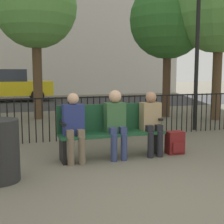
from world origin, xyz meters
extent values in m
plane|color=#605B4C|center=(0.00, 0.00, 0.00)|extent=(80.00, 80.00, 0.00)
cube|color=#194728|center=(0.00, 2.03, 0.42)|extent=(1.83, 0.45, 0.05)
cube|color=#194728|center=(0.00, 2.22, 0.69)|extent=(1.83, 0.05, 0.47)
cube|color=black|center=(-0.86, 2.03, 0.20)|extent=(0.06, 0.38, 0.40)
cube|color=black|center=(0.86, 2.03, 0.20)|extent=(0.06, 0.38, 0.40)
cube|color=black|center=(-0.86, 2.03, 0.65)|extent=(0.06, 0.38, 0.04)
cube|color=black|center=(0.86, 2.03, 0.65)|extent=(0.06, 0.38, 0.04)
cylinder|color=brown|center=(-0.76, 1.81, 0.23)|extent=(0.11, 0.11, 0.45)
cylinder|color=brown|center=(-0.58, 1.81, 0.23)|extent=(0.11, 0.11, 0.45)
cube|color=brown|center=(-0.76, 1.91, 0.50)|extent=(0.11, 0.20, 0.12)
cube|color=brown|center=(-0.58, 1.91, 0.50)|extent=(0.11, 0.20, 0.12)
cube|color=navy|center=(-0.67, 2.03, 0.70)|extent=(0.34, 0.22, 0.50)
sphere|color=tan|center=(-0.67, 2.01, 1.05)|extent=(0.19, 0.19, 0.19)
cylinder|color=navy|center=(-0.04, 1.81, 0.23)|extent=(0.11, 0.11, 0.45)
cylinder|color=navy|center=(0.14, 1.81, 0.23)|extent=(0.11, 0.11, 0.45)
cube|color=navy|center=(-0.04, 1.91, 0.50)|extent=(0.11, 0.20, 0.12)
cube|color=navy|center=(0.14, 1.91, 0.50)|extent=(0.11, 0.20, 0.12)
cube|color=#335B33|center=(0.05, 2.03, 0.70)|extent=(0.34, 0.22, 0.51)
sphere|color=tan|center=(0.05, 2.01, 1.07)|extent=(0.22, 0.22, 0.22)
cylinder|color=black|center=(0.63, 1.81, 0.23)|extent=(0.11, 0.11, 0.45)
cylinder|color=black|center=(0.81, 1.81, 0.23)|extent=(0.11, 0.11, 0.45)
cube|color=black|center=(0.63, 1.91, 0.50)|extent=(0.11, 0.20, 0.12)
cube|color=black|center=(0.81, 1.91, 0.50)|extent=(0.11, 0.20, 0.12)
cube|color=#997F59|center=(0.72, 2.03, 0.70)|extent=(0.34, 0.22, 0.49)
sphere|color=#A37556|center=(0.72, 2.01, 1.04)|extent=(0.19, 0.19, 0.19)
cube|color=maroon|center=(1.17, 1.92, 0.21)|extent=(0.31, 0.21, 0.41)
cube|color=maroon|center=(1.17, 1.80, 0.14)|extent=(0.22, 0.04, 0.18)
cylinder|color=black|center=(-1.84, 3.64, 0.47)|extent=(0.02, 0.02, 0.95)
cylinder|color=black|center=(-1.70, 3.64, 0.47)|extent=(0.02, 0.02, 0.95)
cylinder|color=black|center=(-1.56, 3.64, 0.47)|extent=(0.02, 0.02, 0.95)
cylinder|color=black|center=(-1.42, 3.64, 0.47)|extent=(0.02, 0.02, 0.95)
cylinder|color=black|center=(-1.28, 3.64, 0.47)|extent=(0.02, 0.02, 0.95)
cylinder|color=black|center=(-1.14, 3.64, 0.47)|extent=(0.02, 0.02, 0.95)
cylinder|color=black|center=(-1.00, 3.64, 0.47)|extent=(0.02, 0.02, 0.95)
cylinder|color=black|center=(-0.86, 3.64, 0.47)|extent=(0.02, 0.02, 0.95)
cylinder|color=black|center=(-0.72, 3.64, 0.47)|extent=(0.02, 0.02, 0.95)
cylinder|color=black|center=(-0.58, 3.64, 0.47)|extent=(0.02, 0.02, 0.95)
cylinder|color=black|center=(-0.44, 3.64, 0.47)|extent=(0.02, 0.02, 0.95)
cylinder|color=black|center=(-0.30, 3.64, 0.47)|extent=(0.02, 0.02, 0.95)
cylinder|color=black|center=(-0.16, 3.64, 0.47)|extent=(0.02, 0.02, 0.95)
cylinder|color=black|center=(-0.02, 3.64, 0.47)|extent=(0.02, 0.02, 0.95)
cylinder|color=black|center=(0.12, 3.64, 0.47)|extent=(0.02, 0.02, 0.95)
cylinder|color=black|center=(0.26, 3.64, 0.47)|extent=(0.02, 0.02, 0.95)
cylinder|color=black|center=(0.40, 3.64, 0.47)|extent=(0.02, 0.02, 0.95)
cylinder|color=black|center=(0.54, 3.64, 0.47)|extent=(0.02, 0.02, 0.95)
cylinder|color=black|center=(0.68, 3.64, 0.47)|extent=(0.02, 0.02, 0.95)
cylinder|color=black|center=(0.82, 3.64, 0.47)|extent=(0.02, 0.02, 0.95)
cylinder|color=black|center=(0.96, 3.64, 0.47)|extent=(0.02, 0.02, 0.95)
cylinder|color=black|center=(1.10, 3.64, 0.47)|extent=(0.02, 0.02, 0.95)
cylinder|color=black|center=(1.24, 3.64, 0.47)|extent=(0.02, 0.02, 0.95)
cylinder|color=black|center=(1.38, 3.64, 0.47)|extent=(0.02, 0.02, 0.95)
cylinder|color=black|center=(1.52, 3.64, 0.47)|extent=(0.02, 0.02, 0.95)
cylinder|color=black|center=(1.66, 3.64, 0.47)|extent=(0.02, 0.02, 0.95)
cylinder|color=black|center=(1.80, 3.64, 0.47)|extent=(0.02, 0.02, 0.95)
cylinder|color=black|center=(1.94, 3.64, 0.47)|extent=(0.02, 0.02, 0.95)
cylinder|color=black|center=(2.08, 3.64, 0.47)|extent=(0.02, 0.02, 0.95)
cylinder|color=black|center=(2.22, 3.64, 0.47)|extent=(0.02, 0.02, 0.95)
cylinder|color=black|center=(2.36, 3.64, 0.47)|extent=(0.02, 0.02, 0.95)
cylinder|color=black|center=(2.50, 3.64, 0.47)|extent=(0.02, 0.02, 0.95)
cylinder|color=black|center=(2.64, 3.64, 0.47)|extent=(0.02, 0.02, 0.95)
cylinder|color=black|center=(2.78, 3.64, 0.47)|extent=(0.02, 0.02, 0.95)
cylinder|color=black|center=(2.92, 3.64, 0.47)|extent=(0.02, 0.02, 0.95)
cylinder|color=black|center=(3.06, 3.64, 0.47)|extent=(0.02, 0.02, 0.95)
cylinder|color=black|center=(3.20, 3.64, 0.47)|extent=(0.02, 0.02, 0.95)
cylinder|color=black|center=(3.34, 3.64, 0.47)|extent=(0.02, 0.02, 0.95)
cylinder|color=black|center=(3.48, 3.64, 0.47)|extent=(0.02, 0.02, 0.95)
cube|color=black|center=(0.00, 3.64, 0.93)|extent=(9.00, 0.03, 0.03)
cylinder|color=#4C3823|center=(-0.75, 7.10, 1.39)|extent=(0.29, 0.29, 2.77)
sphere|color=#569342|center=(-0.75, 7.10, 3.47)|extent=(2.53, 2.53, 2.53)
cylinder|color=#4C3823|center=(4.48, 5.15, 1.36)|extent=(0.28, 0.28, 2.71)
sphere|color=#569342|center=(4.48, 5.15, 3.51)|extent=(2.92, 2.92, 2.92)
cylinder|color=#422D1E|center=(3.33, 6.23, 1.23)|extent=(0.26, 0.26, 2.46)
sphere|color=#2D6628|center=(3.33, 6.23, 3.14)|extent=(2.48, 2.48, 2.48)
cylinder|color=black|center=(2.88, 3.87, 1.76)|extent=(0.10, 0.10, 3.51)
cube|color=#2B2B2D|center=(0.00, 12.00, 0.00)|extent=(24.00, 6.00, 0.01)
cube|color=yellow|center=(-1.55, 13.62, 0.67)|extent=(4.20, 1.70, 0.70)
cube|color=#2D333D|center=(-1.86, 13.62, 1.32)|extent=(2.31, 1.56, 0.60)
cylinder|color=black|center=(-0.25, 12.75, 0.32)|extent=(0.64, 0.20, 0.64)
cylinder|color=black|center=(-0.25, 14.49, 0.32)|extent=(0.64, 0.20, 0.64)
camera|label=1|loc=(-1.70, -2.97, 1.47)|focal=50.00mm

